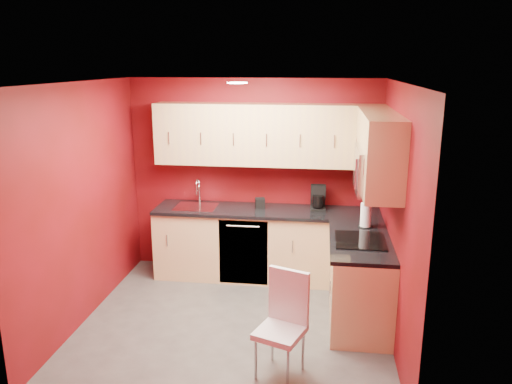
% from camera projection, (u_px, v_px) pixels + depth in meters
% --- Properties ---
extents(floor, '(3.20, 3.20, 0.00)m').
position_uv_depth(floor, '(235.00, 322.00, 5.32)').
color(floor, '#54524E').
rests_on(floor, ground).
extents(ceiling, '(3.20, 3.20, 0.00)m').
position_uv_depth(ceiling, '(232.00, 83.00, 4.68)').
color(ceiling, white).
rests_on(ceiling, wall_back).
extents(wall_back, '(3.20, 0.00, 3.20)m').
position_uv_depth(wall_back, '(254.00, 177.00, 6.44)').
color(wall_back, maroon).
rests_on(wall_back, floor).
extents(wall_front, '(3.20, 0.00, 3.20)m').
position_uv_depth(wall_front, '(196.00, 270.00, 3.56)').
color(wall_front, maroon).
rests_on(wall_front, floor).
extents(wall_left, '(0.00, 3.00, 3.00)m').
position_uv_depth(wall_left, '(83.00, 204.00, 5.21)').
color(wall_left, maroon).
rests_on(wall_left, floor).
extents(wall_right, '(0.00, 3.00, 3.00)m').
position_uv_depth(wall_right, '(397.00, 216.00, 4.79)').
color(wall_right, maroon).
rests_on(wall_right, floor).
extents(base_cabinets_back, '(2.80, 0.60, 0.87)m').
position_uv_depth(base_cabinets_back, '(266.00, 245.00, 6.33)').
color(base_cabinets_back, '#E6CB83').
rests_on(base_cabinets_back, floor).
extents(base_cabinets_right, '(0.60, 1.30, 0.87)m').
position_uv_depth(base_cabinets_right, '(359.00, 282.00, 5.28)').
color(base_cabinets_right, '#E6CB83').
rests_on(base_cabinets_right, floor).
extents(countertop_back, '(2.80, 0.63, 0.04)m').
position_uv_depth(countertop_back, '(266.00, 211.00, 6.20)').
color(countertop_back, black).
rests_on(countertop_back, base_cabinets_back).
extents(countertop_right, '(0.63, 1.27, 0.04)m').
position_uv_depth(countertop_right, '(360.00, 242.00, 5.15)').
color(countertop_right, black).
rests_on(countertop_right, base_cabinets_right).
extents(upper_cabinets_back, '(2.80, 0.35, 0.75)m').
position_uv_depth(upper_cabinets_back, '(268.00, 135.00, 6.10)').
color(upper_cabinets_back, tan).
rests_on(upper_cabinets_back, wall_back).
extents(upper_cabinets_right, '(0.35, 1.55, 0.75)m').
position_uv_depth(upper_cabinets_right, '(378.00, 143.00, 5.08)').
color(upper_cabinets_right, tan).
rests_on(upper_cabinets_right, wall_right).
extents(microwave, '(0.42, 0.76, 0.42)m').
position_uv_depth(microwave, '(376.00, 170.00, 4.91)').
color(microwave, silver).
rests_on(microwave, upper_cabinets_right).
extents(cooktop, '(0.50, 0.55, 0.01)m').
position_uv_depth(cooktop, '(360.00, 240.00, 5.11)').
color(cooktop, black).
rests_on(cooktop, countertop_right).
extents(sink, '(0.52, 0.42, 0.35)m').
position_uv_depth(sink, '(196.00, 204.00, 6.32)').
color(sink, silver).
rests_on(sink, countertop_back).
extents(dishwasher_front, '(0.60, 0.02, 0.82)m').
position_uv_depth(dishwasher_front, '(243.00, 252.00, 6.08)').
color(dishwasher_front, black).
rests_on(dishwasher_front, base_cabinets_back).
extents(downlight, '(0.20, 0.20, 0.01)m').
position_uv_depth(downlight, '(237.00, 83.00, 4.98)').
color(downlight, white).
rests_on(downlight, ceiling).
extents(coffee_maker, '(0.20, 0.25, 0.30)m').
position_uv_depth(coffee_maker, '(318.00, 198.00, 6.15)').
color(coffee_maker, black).
rests_on(coffee_maker, countertop_back).
extents(napkin_holder, '(0.14, 0.14, 0.13)m').
position_uv_depth(napkin_holder, '(260.00, 203.00, 6.25)').
color(napkin_holder, black).
rests_on(napkin_holder, countertop_back).
extents(paper_towel, '(0.17, 0.17, 0.27)m').
position_uv_depth(paper_towel, '(366.00, 215.00, 5.51)').
color(paper_towel, white).
rests_on(paper_towel, countertop_right).
extents(dining_chair, '(0.49, 0.50, 0.94)m').
position_uv_depth(dining_chair, '(280.00, 327.00, 4.31)').
color(dining_chair, silver).
rests_on(dining_chair, floor).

